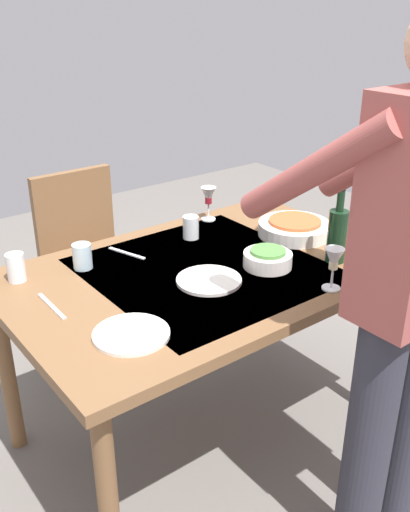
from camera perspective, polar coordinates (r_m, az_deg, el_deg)
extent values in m
plane|color=#66605B|center=(2.53, 0.00, -16.89)|extent=(6.00, 6.00, 0.00)
cube|color=brown|center=(2.12, 0.00, -1.72)|extent=(1.44, 0.94, 0.04)
cube|color=#C6AD89|center=(2.11, 0.00, -1.28)|extent=(0.79, 0.80, 0.00)
cylinder|color=brown|center=(2.94, 5.35, -2.16)|extent=(0.06, 0.06, 0.72)
cylinder|color=brown|center=(2.37, -19.07, -10.73)|extent=(0.06, 0.06, 0.72)
cylinder|color=brown|center=(2.49, 17.99, -8.68)|extent=(0.06, 0.06, 0.72)
cylinder|color=brown|center=(1.79, -9.57, -23.24)|extent=(0.06, 0.06, 0.72)
cube|color=#523019|center=(2.80, -10.79, -1.83)|extent=(0.40, 0.40, 0.04)
cube|color=brown|center=(2.86, -12.85, 3.86)|extent=(0.40, 0.04, 0.45)
cylinder|color=brown|center=(3.11, -9.14, -3.59)|extent=(0.04, 0.04, 0.43)
cylinder|color=brown|center=(2.99, -14.86, -5.39)|extent=(0.04, 0.04, 0.43)
cylinder|color=brown|center=(2.85, -5.80, -6.19)|extent=(0.04, 0.04, 0.43)
cylinder|color=brown|center=(2.72, -11.94, -8.33)|extent=(0.04, 0.04, 0.43)
cylinder|color=#2D2D38|center=(1.88, 15.82, -17.84)|extent=(0.14, 0.14, 0.88)
cylinder|color=#2D2D38|center=(2.01, 19.44, -15.12)|extent=(0.14, 0.14, 0.88)
cylinder|color=#9E4C47|center=(1.56, 10.72, 8.30)|extent=(0.08, 0.52, 0.40)
cylinder|color=#9E4C47|center=(1.82, 18.15, 9.87)|extent=(0.08, 0.52, 0.40)
cylinder|color=black|center=(2.18, 12.97, 1.91)|extent=(0.07, 0.07, 0.20)
cylinder|color=black|center=(2.13, 13.32, 5.38)|extent=(0.03, 0.03, 0.08)
cylinder|color=black|center=(2.12, 13.45, 6.60)|extent=(0.03, 0.03, 0.02)
cylinder|color=white|center=(2.56, 0.34, 3.69)|extent=(0.06, 0.06, 0.01)
cylinder|color=white|center=(2.55, 0.34, 4.49)|extent=(0.01, 0.01, 0.07)
cone|color=white|center=(2.53, 0.34, 6.03)|extent=(0.07, 0.07, 0.07)
cylinder|color=maroon|center=(2.53, 0.34, 5.55)|extent=(0.03, 0.03, 0.03)
cylinder|color=white|center=(2.01, 12.40, -3.13)|extent=(0.06, 0.06, 0.01)
cylinder|color=white|center=(1.99, 12.50, -2.17)|extent=(0.01, 0.01, 0.07)
cone|color=white|center=(1.96, 12.69, -0.28)|extent=(0.07, 0.07, 0.07)
cylinder|color=beige|center=(1.97, 12.63, -0.87)|extent=(0.03, 0.03, 0.03)
cylinder|color=silver|center=(2.14, -12.09, -0.03)|extent=(0.07, 0.07, 0.09)
cylinder|color=silver|center=(2.10, -18.27, -1.09)|extent=(0.06, 0.06, 0.10)
cylinder|color=silver|center=(2.35, -1.42, 2.87)|extent=(0.07, 0.07, 0.09)
cylinder|color=white|center=(2.42, 8.87, 2.67)|extent=(0.30, 0.30, 0.05)
cylinder|color=#C6562D|center=(2.41, 8.91, 3.18)|extent=(0.22, 0.22, 0.03)
cylinder|color=white|center=(2.12, 6.24, -0.37)|extent=(0.18, 0.18, 0.05)
cylinder|color=#4C843D|center=(2.11, 6.27, 0.20)|extent=(0.13, 0.13, 0.03)
cylinder|color=white|center=(1.72, -7.33, -7.70)|extent=(0.23, 0.23, 0.01)
cylinder|color=white|center=(2.01, 0.39, -2.42)|extent=(0.23, 0.23, 0.01)
cube|color=silver|center=(1.92, -15.00, -4.81)|extent=(0.02, 0.20, 0.00)
cube|color=silver|center=(2.24, -7.78, 0.28)|extent=(0.07, 0.18, 0.00)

